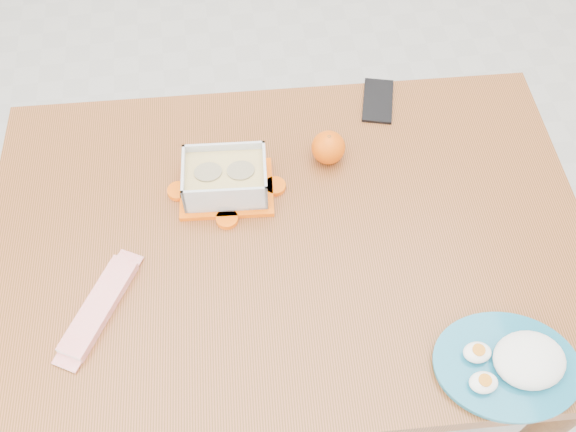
{
  "coord_description": "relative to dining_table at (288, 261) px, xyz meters",
  "views": [
    {
      "loc": [
        -0.18,
        -0.77,
        1.78
      ],
      "look_at": [
        -0.08,
        -0.13,
        0.81
      ],
      "focal_mm": 40.0,
      "sensor_mm": 36.0,
      "label": 1
    }
  ],
  "objects": [
    {
      "name": "ground",
      "position": [
        0.08,
        0.13,
        -0.65
      ],
      "size": [
        3.5,
        3.5,
        0.0
      ],
      "primitive_type": "plane",
      "color": "#B7B7B2",
      "rests_on": "ground"
    },
    {
      "name": "dining_table",
      "position": [
        0.0,
        0.0,
        0.0
      ],
      "size": [
        1.19,
        0.82,
        0.75
      ],
      "rotation": [
        0.0,
        0.0,
        -0.05
      ],
      "color": "#974C2A",
      "rests_on": "ground"
    },
    {
      "name": "food_container",
      "position": [
        -0.11,
        0.12,
        0.14
      ],
      "size": [
        0.19,
        0.15,
        0.08
      ],
      "rotation": [
        0.0,
        0.0,
        -0.08
      ],
      "color": "#FF5E07",
      "rests_on": "dining_table"
    },
    {
      "name": "orange_fruit",
      "position": [
        0.11,
        0.17,
        0.14
      ],
      "size": [
        0.07,
        0.07,
        0.07
      ],
      "primitive_type": "sphere",
      "color": "#F96004",
      "rests_on": "dining_table"
    },
    {
      "name": "rice_plate",
      "position": [
        0.33,
        -0.32,
        0.13
      ],
      "size": [
        0.28,
        0.28,
        0.07
      ],
      "rotation": [
        0.0,
        0.0,
        -0.2
      ],
      "color": "#186886",
      "rests_on": "dining_table"
    },
    {
      "name": "candy_bar",
      "position": [
        -0.35,
        -0.11,
        0.11
      ],
      "size": [
        0.14,
        0.2,
        0.02
      ],
      "primitive_type": "cube",
      "rotation": [
        0.0,
        0.0,
        1.06
      ],
      "color": "red",
      "rests_on": "dining_table"
    },
    {
      "name": "smartphone",
      "position": [
        0.25,
        0.31,
        0.11
      ],
      "size": [
        0.1,
        0.14,
        0.01
      ],
      "primitive_type": "cube",
      "rotation": [
        0.0,
        0.0,
        -0.27
      ],
      "color": "black",
      "rests_on": "dining_table"
    }
  ]
}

